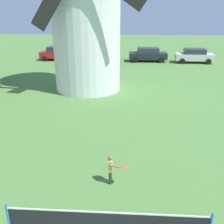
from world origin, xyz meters
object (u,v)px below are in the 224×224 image
(tennis_net, at_px, (107,221))
(parked_car_cream, at_px, (194,55))
(windmill, at_px, (86,2))
(player_far, at_px, (111,168))
(parked_car_black, at_px, (148,54))
(parked_car_red, at_px, (58,53))
(parked_car_green, at_px, (99,55))

(tennis_net, relative_size, parked_car_cream, 1.27)
(windmill, bearing_deg, tennis_net, -79.73)
(player_far, distance_m, parked_car_cream, 24.02)
(tennis_net, height_order, parked_car_black, parked_car_black)
(player_far, bearing_deg, windmill, 102.15)
(player_far, relative_size, parked_car_cream, 0.26)
(parked_car_cream, bearing_deg, parked_car_red, 177.72)
(parked_car_black, bearing_deg, tennis_net, -95.71)
(parked_car_black, bearing_deg, parked_car_cream, -5.02)
(windmill, relative_size, parked_car_green, 3.07)
(player_far, height_order, parked_car_black, parked_car_black)
(windmill, distance_m, parked_car_cream, 15.96)
(parked_car_cream, bearing_deg, tennis_net, -106.87)
(windmill, relative_size, parked_car_cream, 3.04)
(windmill, distance_m, tennis_net, 15.55)
(parked_car_red, bearing_deg, parked_car_black, -0.93)
(parked_car_green, relative_size, parked_car_black, 0.96)
(parked_car_green, bearing_deg, windmill, -88.06)
(parked_car_black, bearing_deg, windmill, -114.33)
(parked_car_cream, bearing_deg, parked_car_black, 174.98)
(tennis_net, bearing_deg, player_far, 91.48)
(windmill, relative_size, player_far, 11.63)
(player_far, xyz_separation_m, parked_car_red, (-7.76, 23.36, 0.19))
(parked_car_red, relative_size, parked_car_black, 0.95)
(player_far, xyz_separation_m, parked_car_cream, (7.75, 22.74, 0.19))
(parked_car_green, distance_m, parked_car_black, 5.57)
(parked_car_red, xyz_separation_m, parked_car_black, (10.41, -0.17, 0.00))
(windmill, xyz_separation_m, parked_car_green, (-0.37, 10.87, -5.31))
(player_far, height_order, parked_car_green, parked_car_green)
(windmill, xyz_separation_m, tennis_net, (2.60, -14.33, -5.44))
(tennis_net, height_order, parked_car_red, parked_car_red)
(windmill, xyz_separation_m, parked_car_cream, (10.28, 10.99, -5.31))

